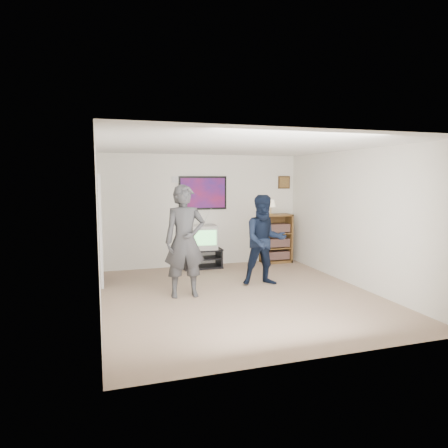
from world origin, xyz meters
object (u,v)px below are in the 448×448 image
media_stand (202,258)px  bookshelf (276,238)px  crt_television (202,237)px  person_tall (185,241)px  person_short (265,240)px

media_stand → bookshelf: (1.81, 0.05, 0.36)m
media_stand → bookshelf: size_ratio=0.75×
crt_television → bookshelf: bookshelf is taller
crt_television → person_tall: size_ratio=0.33×
bookshelf → person_short: bearing=-120.8°
crt_television → bookshelf: bearing=6.9°
crt_television → person_short: (0.76, -1.70, 0.15)m
person_tall → person_short: size_ratio=1.12×
person_short → crt_television: bearing=122.0°
crt_television → person_short: person_short is taller
media_stand → person_short: bearing=-66.2°
bookshelf → person_tall: (-2.60, -2.03, 0.37)m
media_stand → person_tall: person_tall is taller
bookshelf → media_stand: bearing=-178.4°
crt_television → person_tall: 2.15m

